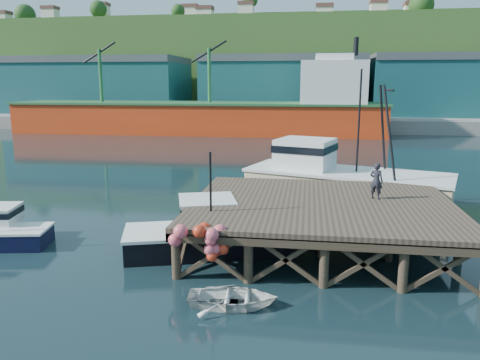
% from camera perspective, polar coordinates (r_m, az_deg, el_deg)
% --- Properties ---
extents(ground, '(300.00, 300.00, 0.00)m').
position_cam_1_polar(ground, '(23.19, -4.04, -7.25)').
color(ground, black).
rests_on(ground, ground).
extents(wharf, '(12.00, 10.00, 2.62)m').
position_cam_1_polar(wharf, '(21.95, 9.97, -3.20)').
color(wharf, brown).
rests_on(wharf, ground).
extents(far_quay, '(160.00, 40.00, 2.00)m').
position_cam_1_polar(far_quay, '(91.76, 5.39, 7.66)').
color(far_quay, gray).
rests_on(far_quay, ground).
extents(warehouse_left, '(32.00, 16.00, 9.00)m').
position_cam_1_polar(warehouse_left, '(95.12, -16.67, 10.69)').
color(warehouse_left, '#195152').
rests_on(warehouse_left, far_quay).
extents(warehouse_mid, '(28.00, 16.00, 9.00)m').
position_cam_1_polar(warehouse_mid, '(86.54, 5.28, 11.06)').
color(warehouse_mid, '#195152').
rests_on(warehouse_mid, far_quay).
extents(warehouse_right, '(30.00, 16.00, 9.00)m').
position_cam_1_polar(warehouse_right, '(90.01, 25.03, 10.05)').
color(warehouse_right, '#195152').
rests_on(warehouse_right, far_quay).
extents(cargo_ship, '(55.50, 10.00, 13.75)m').
position_cam_1_polar(cargo_ship, '(70.78, -2.48, 8.36)').
color(cargo_ship, red).
rests_on(cargo_ship, ground).
extents(hillside, '(220.00, 50.00, 22.00)m').
position_cam_1_polar(hillside, '(121.54, 6.26, 13.37)').
color(hillside, '#2D511E').
rests_on(hillside, ground).
extents(boat_black, '(8.09, 6.70, 4.70)m').
position_cam_1_polar(boat_black, '(21.61, -3.80, -6.27)').
color(boat_black, black).
rests_on(boat_black, ground).
extents(trawler, '(13.23, 8.13, 8.35)m').
position_cam_1_polar(trawler, '(29.96, 12.37, 0.29)').
color(trawler, beige).
rests_on(trawler, ground).
extents(dinghy, '(3.23, 2.42, 0.64)m').
position_cam_1_polar(dinghy, '(16.55, -0.89, -14.14)').
color(dinghy, silver).
rests_on(dinghy, ground).
extents(dockworker, '(0.75, 0.64, 1.73)m').
position_cam_1_polar(dockworker, '(23.05, 16.28, -0.10)').
color(dockworker, black).
rests_on(dockworker, wharf).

